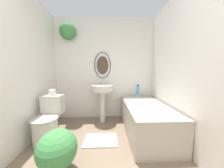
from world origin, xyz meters
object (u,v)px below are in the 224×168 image
object	(u,v)px
bathtub	(146,118)
pedestal_sink	(102,93)
toilet_paper_roll	(52,93)
toilet	(48,122)
potted_plant	(58,150)
shampoo_bottle	(138,90)

from	to	relation	value
bathtub	pedestal_sink	bearing A→B (deg)	149.82
bathtub	toilet_paper_roll	size ratio (longest dim) A/B	12.94
toilet	pedestal_sink	xyz separation A→B (m)	(0.86, 0.68, 0.35)
pedestal_sink	toilet_paper_roll	size ratio (longest dim) A/B	8.60
potted_plant	toilet_paper_roll	world-z (taller)	toilet_paper_roll
bathtub	potted_plant	distance (m)	1.51
shampoo_bottle	toilet_paper_roll	world-z (taller)	shampoo_bottle
toilet	toilet_paper_roll	distance (m)	0.50
toilet	shampoo_bottle	world-z (taller)	shampoo_bottle
shampoo_bottle	potted_plant	bearing A→B (deg)	-132.13
shampoo_bottle	toilet_paper_roll	xyz separation A→B (m)	(-1.68, -0.54, 0.05)
bathtub	shampoo_bottle	size ratio (longest dim) A/B	6.03
bathtub	potted_plant	xyz separation A→B (m)	(-1.26, -0.83, 0.01)
bathtub	toilet_paper_roll	bearing A→B (deg)	179.70
pedestal_sink	toilet	bearing A→B (deg)	-141.91
bathtub	shampoo_bottle	xyz separation A→B (m)	(-0.01, 0.55, 0.44)
toilet	shampoo_bottle	xyz separation A→B (m)	(1.68, 0.74, 0.41)
toilet_paper_roll	pedestal_sink	bearing A→B (deg)	28.76
toilet_paper_roll	bathtub	bearing A→B (deg)	-0.30
potted_plant	toilet	bearing A→B (deg)	124.02
pedestal_sink	toilet_paper_roll	world-z (taller)	pedestal_sink
toilet_paper_roll	shampoo_bottle	bearing A→B (deg)	17.77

